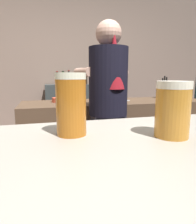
{
  "coord_description": "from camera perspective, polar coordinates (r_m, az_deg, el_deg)",
  "views": [
    {
      "loc": [
        -0.44,
        -1.39,
        1.21
      ],
      "look_at": [
        -0.27,
        -0.75,
        1.09
      ],
      "focal_mm": 32.23,
      "sensor_mm": 36.0,
      "label": 1
    }
  ],
  "objects": [
    {
      "name": "wall_back",
      "position": [
        3.62,
        -8.15,
        12.47
      ],
      "size": [
        5.2,
        0.1,
        2.7
      ],
      "primitive_type": "cube",
      "color": "gray",
      "rests_on": "ground"
    },
    {
      "name": "prep_counter",
      "position": [
        2.41,
        5.03,
        -7.82
      ],
      "size": [
        2.1,
        0.6,
        0.92
      ],
      "primitive_type": "cube",
      "color": "brown",
      "rests_on": "ground"
    },
    {
      "name": "back_shelf",
      "position": [
        3.41,
        -7.41,
        -1.19
      ],
      "size": [
        0.84,
        0.36,
        1.07
      ],
      "primitive_type": "cube",
      "color": "#373E3E",
      "rests_on": "ground"
    },
    {
      "name": "bartender",
      "position": [
        1.8,
        2.94,
        2.47
      ],
      "size": [
        0.47,
        0.54,
        1.67
      ],
      "rotation": [
        0.0,
        0.0,
        1.75
      ],
      "color": "#2F2E3F",
      "rests_on": "ground"
    },
    {
      "name": "knife_block",
      "position": [
        2.7,
        18.22,
        5.96
      ],
      "size": [
        0.1,
        0.08,
        0.28
      ],
      "color": "olive",
      "rests_on": "prep_counter"
    },
    {
      "name": "mixing_bowl",
      "position": [
        2.25,
        -10.74,
        3.43
      ],
      "size": [
        0.18,
        0.18,
        0.05
      ],
      "primitive_type": "cylinder",
      "color": "#D04C33",
      "rests_on": "prep_counter"
    },
    {
      "name": "chefs_knife",
      "position": [
        2.27,
        6.5,
        3.09
      ],
      "size": [
        0.24,
        0.11,
        0.01
      ],
      "primitive_type": "cube",
      "rotation": [
        0.0,
        0.0,
        0.33
      ],
      "color": "silver",
      "rests_on": "prep_counter"
    },
    {
      "name": "pint_glass_near",
      "position": [
        0.48,
        -7.65,
        2.17
      ],
      "size": [
        0.07,
        0.07,
        0.15
      ],
      "color": "#BA661C",
      "rests_on": "bar_counter"
    },
    {
      "name": "pint_glass_far",
      "position": [
        0.49,
        20.41,
        0.71
      ],
      "size": [
        0.08,
        0.08,
        0.13
      ],
      "color": "orange",
      "rests_on": "bar_counter"
    },
    {
      "name": "bottle_hot_sauce",
      "position": [
        3.39,
        -9.86,
        9.17
      ],
      "size": [
        0.07,
        0.07,
        0.21
      ],
      "color": "#498C31",
      "rests_on": "back_shelf"
    },
    {
      "name": "bottle_vinegar",
      "position": [
        3.33,
        -8.25,
        9.28
      ],
      "size": [
        0.05,
        0.05,
        0.23
      ],
      "color": "black",
      "rests_on": "back_shelf"
    },
    {
      "name": "bottle_olive_oil",
      "position": [
        3.37,
        -11.45,
        9.1
      ],
      "size": [
        0.06,
        0.06,
        0.21
      ],
      "color": "black",
      "rests_on": "back_shelf"
    },
    {
      "name": "bottle_soy",
      "position": [
        3.3,
        -3.54,
        9.06
      ],
      "size": [
        0.06,
        0.06,
        0.18
      ],
      "color": "black",
      "rests_on": "back_shelf"
    }
  ]
}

